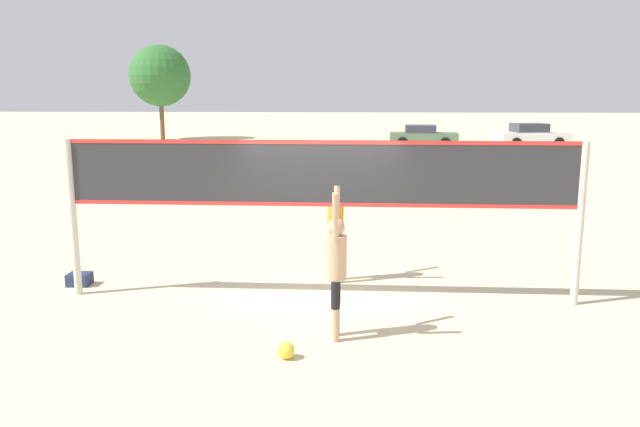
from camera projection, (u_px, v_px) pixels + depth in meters
ground_plane at (320, 299)px, 9.89m from camera, size 200.00×200.00×0.00m
volleyball_net at (320, 187)px, 9.55m from camera, size 7.99×0.12×2.51m
player_spiker at (336, 262)px, 8.10m from camera, size 0.28×0.69×2.01m
player_blocker at (335, 214)px, 10.58m from camera, size 0.28×0.72×2.26m
volleyball at (286, 350)px, 7.64m from camera, size 0.21×0.21×0.21m
gear_bag at (80, 279)px, 10.58m from camera, size 0.37×0.31×0.21m
parked_car_near at (531, 136)px, 37.83m from camera, size 4.47×2.38×1.44m
parked_car_mid at (423, 137)px, 38.05m from camera, size 4.18×2.05×1.32m
tree_left_cluster at (160, 76)px, 43.62m from camera, size 4.26×4.26×6.57m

